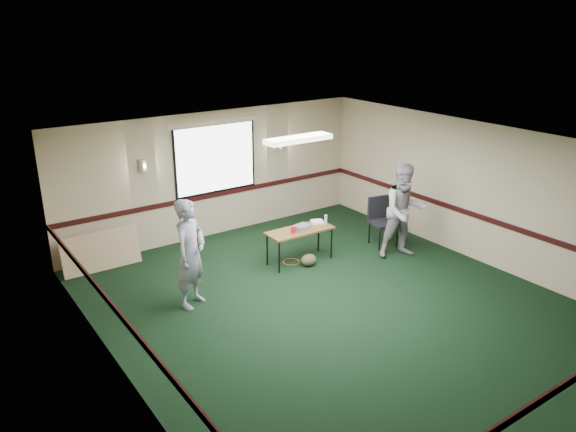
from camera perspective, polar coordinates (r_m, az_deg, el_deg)
ground at (r=9.51m, az=4.55°, el=-9.02°), size 8.00×8.00×0.00m
room_shell at (r=10.49m, az=-2.59°, el=3.21°), size 8.00×8.02×8.00m
folding_table at (r=10.82m, az=1.21°, el=-1.63°), size 1.35×0.56×0.67m
projector at (r=10.79m, az=1.46°, el=-1.15°), size 0.31×0.27×0.09m
game_console at (r=11.14m, az=2.96°, el=-0.58°), size 0.27×0.24×0.06m
red_cup at (r=10.61m, az=0.55°, el=-1.41°), size 0.09×0.09×0.13m
water_bottle at (r=11.06m, az=3.86°, el=-0.38°), size 0.06×0.06×0.19m
duffel_bag at (r=10.84m, az=2.10°, el=-4.49°), size 0.38×0.32×0.23m
cable_coil at (r=11.01m, az=0.34°, el=-4.68°), size 0.42×0.42×0.02m
folded_table at (r=11.15m, az=-18.45°, el=-3.40°), size 1.46×0.22×0.75m
conference_chair at (r=11.84m, az=9.46°, el=-0.11°), size 0.59×0.60×1.01m
person_left at (r=9.25m, az=-9.88°, el=-3.77°), size 0.81×0.73×1.85m
person_right at (r=11.20m, az=11.72°, el=0.50°), size 1.12×1.00×1.90m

